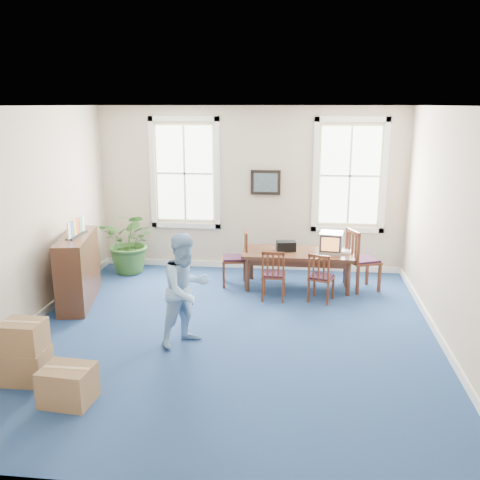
# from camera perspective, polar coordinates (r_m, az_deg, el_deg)

# --- Properties ---
(floor) EXTENTS (6.50, 6.50, 0.00)m
(floor) POSITION_cam_1_polar(r_m,az_deg,el_deg) (7.85, -1.25, -9.95)
(floor) COLOR navy
(floor) RESTS_ON ground
(ceiling) EXTENTS (6.50, 6.50, 0.00)m
(ceiling) POSITION_cam_1_polar(r_m,az_deg,el_deg) (7.16, -1.39, 14.11)
(ceiling) COLOR white
(ceiling) RESTS_ON ground
(wall_back) EXTENTS (6.50, 0.00, 6.50)m
(wall_back) POSITION_cam_1_polar(r_m,az_deg,el_deg) (10.51, 1.12, 5.41)
(wall_back) COLOR #C5B097
(wall_back) RESTS_ON ground
(wall_front) EXTENTS (6.50, 0.00, 6.50)m
(wall_front) POSITION_cam_1_polar(r_m,az_deg,el_deg) (4.28, -7.34, -8.08)
(wall_front) COLOR #C5B097
(wall_front) RESTS_ON ground
(wall_left) EXTENTS (0.00, 6.50, 6.50)m
(wall_left) POSITION_cam_1_polar(r_m,az_deg,el_deg) (8.29, -22.32, 1.93)
(wall_left) COLOR #C5B097
(wall_left) RESTS_ON ground
(wall_right) EXTENTS (0.00, 6.50, 6.50)m
(wall_right) POSITION_cam_1_polar(r_m,az_deg,el_deg) (7.54, 21.88, 0.83)
(wall_right) COLOR #C5B097
(wall_right) RESTS_ON ground
(baseboard_back) EXTENTS (6.00, 0.04, 0.12)m
(baseboard_back) POSITION_cam_1_polar(r_m,az_deg,el_deg) (10.83, 1.07, -2.69)
(baseboard_back) COLOR white
(baseboard_back) RESTS_ON ground
(baseboard_left) EXTENTS (0.04, 6.50, 0.12)m
(baseboard_left) POSITION_cam_1_polar(r_m,az_deg,el_deg) (8.71, -21.19, -8.00)
(baseboard_left) COLOR white
(baseboard_left) RESTS_ON ground
(baseboard_right) EXTENTS (0.04, 6.50, 0.12)m
(baseboard_right) POSITION_cam_1_polar(r_m,az_deg,el_deg) (8.01, 20.65, -9.93)
(baseboard_right) COLOR white
(baseboard_right) RESTS_ON ground
(window_left) EXTENTS (1.40, 0.12, 2.20)m
(window_left) POSITION_cam_1_polar(r_m,az_deg,el_deg) (10.65, -5.91, 7.09)
(window_left) COLOR white
(window_left) RESTS_ON ground
(window_right) EXTENTS (1.40, 0.12, 2.20)m
(window_right) POSITION_cam_1_polar(r_m,az_deg,el_deg) (10.44, 11.63, 6.73)
(window_right) COLOR white
(window_right) RESTS_ON ground
(wall_picture) EXTENTS (0.58, 0.06, 0.48)m
(wall_picture) POSITION_cam_1_polar(r_m,az_deg,el_deg) (10.42, 2.75, 6.15)
(wall_picture) COLOR black
(wall_picture) RESTS_ON ground
(conference_table) EXTENTS (1.96, 0.90, 0.66)m
(conference_table) POSITION_cam_1_polar(r_m,az_deg,el_deg) (9.70, 6.17, -3.12)
(conference_table) COLOR #4B2A1A
(conference_table) RESTS_ON ground
(crt_tv) EXTENTS (0.45, 0.48, 0.36)m
(crt_tv) POSITION_cam_1_polar(r_m,az_deg,el_deg) (9.62, 9.69, -0.23)
(crt_tv) COLOR #B7B7BC
(crt_tv) RESTS_ON conference_table
(game_console) EXTENTS (0.18, 0.21, 0.05)m
(game_console) POSITION_cam_1_polar(r_m,az_deg,el_deg) (9.64, 11.24, -1.23)
(game_console) COLOR white
(game_console) RESTS_ON conference_table
(equipment_bag) EXTENTS (0.37, 0.28, 0.17)m
(equipment_bag) POSITION_cam_1_polar(r_m,az_deg,el_deg) (9.63, 4.92, -0.63)
(equipment_bag) COLOR black
(equipment_bag) RESTS_ON conference_table
(chair_near_left) EXTENTS (0.40, 0.40, 0.88)m
(chair_near_left) POSITION_cam_1_polar(r_m,az_deg,el_deg) (9.04, 3.61, -3.65)
(chair_near_left) COLOR maroon
(chair_near_left) RESTS_ON ground
(chair_near_right) EXTENTS (0.48, 0.48, 0.85)m
(chair_near_right) POSITION_cam_1_polar(r_m,az_deg,el_deg) (9.05, 8.67, -3.89)
(chair_near_right) COLOR maroon
(chair_near_right) RESTS_ON ground
(chair_end_left) EXTENTS (0.52, 0.52, 1.01)m
(chair_end_left) POSITION_cam_1_polar(r_m,az_deg,el_deg) (9.72, -0.61, -1.95)
(chair_end_left) COLOR maroon
(chair_end_left) RESTS_ON ground
(chair_end_right) EXTENTS (0.65, 0.65, 1.10)m
(chair_end_right) POSITION_cam_1_polar(r_m,az_deg,el_deg) (9.70, 13.03, -2.06)
(chair_end_right) COLOR maroon
(chair_end_right) RESTS_ON ground
(man) EXTENTS (0.95, 0.97, 1.57)m
(man) POSITION_cam_1_polar(r_m,az_deg,el_deg) (7.31, -5.79, -5.28)
(man) COLOR #86B2E0
(man) RESTS_ON ground
(credenza) EXTENTS (0.73, 1.58, 1.20)m
(credenza) POSITION_cam_1_polar(r_m,az_deg,el_deg) (9.22, -16.88, -2.88)
(credenza) COLOR #4B2A1A
(credenza) RESTS_ON ground
(brochure_rack) EXTENTS (0.36, 0.67, 0.30)m
(brochure_rack) POSITION_cam_1_polar(r_m,az_deg,el_deg) (9.02, -17.10, 1.66)
(brochure_rack) COLOR #99999E
(brochure_rack) RESTS_ON credenza
(potted_plant) EXTENTS (1.30, 1.19, 1.25)m
(potted_plant) POSITION_cam_1_polar(r_m,az_deg,el_deg) (10.60, -11.56, -0.19)
(potted_plant) COLOR #2F5A24
(potted_plant) RESTS_ON ground
(cardboard_boxes) EXTENTS (1.40, 1.40, 0.80)m
(cardboard_boxes) POSITION_cam_1_polar(r_m,az_deg,el_deg) (6.93, -20.13, -10.69)
(cardboard_boxes) COLOR #936D47
(cardboard_boxes) RESTS_ON ground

